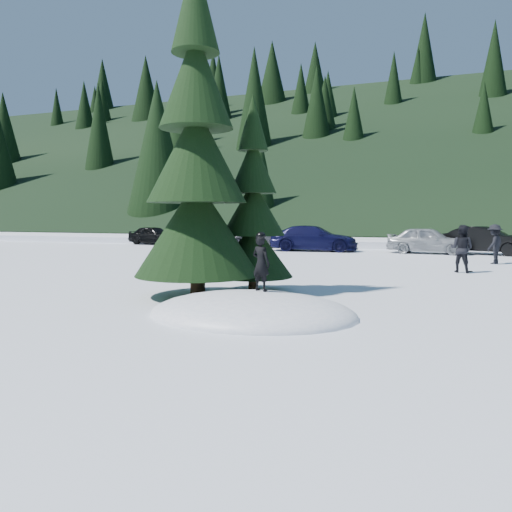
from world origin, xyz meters
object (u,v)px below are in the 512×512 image
(spruce_short, at_px, (253,215))
(car_2, at_px, (268,237))
(car_0, at_px, (154,235))
(car_5, at_px, (485,241))
(car_3, at_px, (314,238))
(car_1, at_px, (192,238))
(car_4, at_px, (428,240))
(adult_0, at_px, (462,249))
(adult_2, at_px, (494,244))
(child_skier, at_px, (261,263))
(spruce_tall, at_px, (197,167))

(spruce_short, relative_size, car_2, 1.06)
(car_0, relative_size, car_5, 0.87)
(car_0, distance_m, car_3, 12.69)
(car_1, xyz_separation_m, car_4, (14.69, -0.11, 0.11))
(spruce_short, height_order, car_2, spruce_short)
(adult_0, distance_m, adult_2, 4.31)
(car_5, bearing_deg, child_skier, -178.87)
(spruce_tall, height_order, car_5, spruce_tall)
(car_4, relative_size, car_5, 0.95)
(adult_2, xyz_separation_m, car_5, (0.03, 5.69, -0.11))
(spruce_short, height_order, car_1, spruce_short)
(adult_0, relative_size, car_4, 0.40)
(car_0, bearing_deg, adult_2, -99.10)
(spruce_tall, distance_m, car_0, 24.22)
(car_3, xyz_separation_m, car_5, (9.31, 0.71, 0.00))
(child_skier, height_order, car_3, child_skier)
(adult_0, relative_size, car_3, 0.34)
(spruce_short, distance_m, car_1, 19.54)
(car_0, height_order, car_3, car_3)
(adult_2, xyz_separation_m, car_3, (-9.28, 4.97, -0.11))
(spruce_short, distance_m, car_3, 16.20)
(adult_0, distance_m, car_1, 18.68)
(car_4, bearing_deg, car_5, -73.86)
(spruce_short, height_order, adult_0, spruce_short)
(car_3, bearing_deg, car_2, 50.77)
(spruce_short, xyz_separation_m, child_skier, (1.29, -2.89, -1.03))
(spruce_short, relative_size, adult_2, 3.12)
(adult_2, distance_m, car_1, 18.37)
(spruce_tall, bearing_deg, spruce_short, 54.46)
(child_skier, relative_size, adult_2, 0.69)
(child_skier, bearing_deg, car_2, -51.94)
(spruce_short, distance_m, adult_0, 8.99)
(spruce_short, distance_m, car_2, 19.60)
(child_skier, relative_size, car_1, 0.31)
(spruce_tall, relative_size, adult_0, 4.91)
(adult_2, height_order, car_1, adult_2)
(car_1, distance_m, car_5, 17.60)
(car_2, distance_m, car_4, 10.47)
(spruce_tall, bearing_deg, car_4, 73.83)
(car_2, bearing_deg, adult_0, -145.28)
(car_1, height_order, car_2, car_2)
(car_5, bearing_deg, adult_2, -162.82)
(spruce_tall, relative_size, car_1, 2.26)
(child_skier, relative_size, car_5, 0.26)
(spruce_short, relative_size, car_3, 1.03)
(car_3, height_order, car_4, car_3)
(car_1, relative_size, car_4, 0.88)
(car_2, bearing_deg, car_4, -113.16)
(car_2, bearing_deg, spruce_short, -172.21)
(adult_2, bearing_deg, spruce_short, -6.42)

